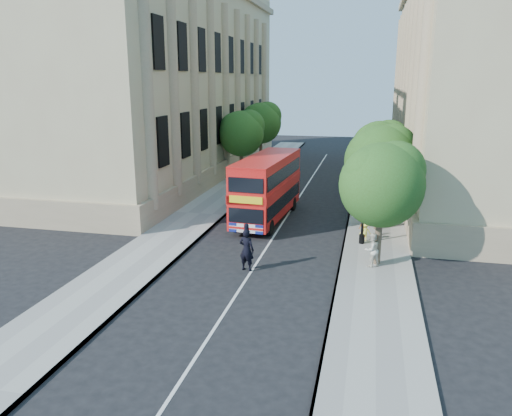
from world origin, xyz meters
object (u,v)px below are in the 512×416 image
Objects in this scene: police_constable at (247,250)px; double_decker_bus at (267,186)px; lamp_post at (364,201)px; woman_pedestrian at (372,250)px; box_van at (255,185)px.

double_decker_bus is at bearing -70.24° from police_constable.
lamp_post is at bearing -28.11° from double_decker_bus.
double_decker_bus is 5.36× the size of woman_pedestrian.
double_decker_bus is 1.83× the size of box_van.
box_van is at bearing -64.39° from police_constable.
lamp_post is 0.58× the size of double_decker_bus.
box_van reaches higher than woman_pedestrian.
double_decker_bus is (-6.10, 3.84, -0.27)m from lamp_post.
lamp_post is 3.81m from woman_pedestrian.
box_van is at bearing 116.42° from double_decker_bus.
double_decker_bus is at bearing -65.38° from box_van.
double_decker_bus is 4.82m from box_van.
box_van is 13.48m from police_constable.
woman_pedestrian is (5.78, 1.57, -0.08)m from police_constable.
double_decker_bus reaches higher than police_constable.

